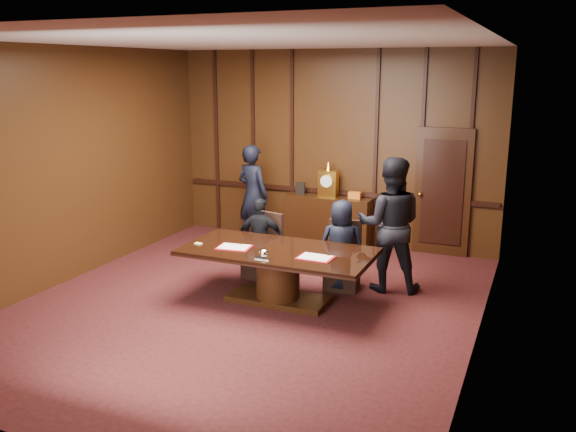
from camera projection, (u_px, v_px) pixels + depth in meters
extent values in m
plane|color=black|center=(248.00, 306.00, 8.33)|extent=(7.00, 7.00, 0.00)
plane|color=silver|center=(243.00, 40.00, 7.50)|extent=(7.00, 7.00, 0.00)
cube|color=black|center=(333.00, 148.00, 11.05)|extent=(6.00, 0.04, 3.50)
cube|color=black|center=(43.00, 254.00, 4.79)|extent=(6.00, 0.04, 3.50)
cube|color=black|center=(66.00, 166.00, 9.06)|extent=(0.04, 7.00, 3.50)
cube|color=black|center=(486.00, 199.00, 6.77)|extent=(0.04, 7.00, 3.50)
cube|color=black|center=(332.00, 192.00, 11.21)|extent=(5.90, 0.05, 0.08)
cube|color=black|center=(443.00, 192.00, 10.40)|extent=(0.95, 0.06, 2.20)
sphere|color=gold|center=(420.00, 194.00, 10.49)|extent=(0.08, 0.08, 0.08)
cube|color=black|center=(328.00, 221.00, 11.14)|extent=(1.60, 0.45, 0.90)
cube|color=black|center=(292.00, 239.00, 11.51)|extent=(0.12, 0.40, 0.06)
cube|color=black|center=(364.00, 247.00, 10.97)|extent=(0.12, 0.40, 0.06)
cube|color=gold|center=(328.00, 184.00, 10.98)|extent=(0.34, 0.18, 0.48)
cylinder|color=white|center=(326.00, 181.00, 10.87)|extent=(0.22, 0.03, 0.22)
cone|color=gold|center=(328.00, 166.00, 10.90)|extent=(0.14, 0.14, 0.16)
cube|color=black|center=(300.00, 188.00, 11.23)|extent=(0.18, 0.04, 0.22)
cube|color=orange|center=(355.00, 195.00, 10.85)|extent=(0.22, 0.12, 0.12)
cube|color=black|center=(278.00, 299.00, 8.48)|extent=(1.40, 0.60, 0.08)
cylinder|color=black|center=(278.00, 275.00, 8.40)|extent=(0.60, 0.60, 0.62)
cube|color=black|center=(278.00, 253.00, 8.33)|extent=(2.62, 1.32, 0.02)
cube|color=black|center=(278.00, 251.00, 8.32)|extent=(2.60, 1.30, 0.06)
cube|color=maroon|center=(234.00, 247.00, 8.38)|extent=(0.50, 0.38, 0.01)
cube|color=white|center=(234.00, 247.00, 8.38)|extent=(0.43, 0.33, 0.01)
cube|color=maroon|center=(316.00, 258.00, 7.93)|extent=(0.47, 0.34, 0.01)
cube|color=white|center=(316.00, 257.00, 7.92)|extent=(0.41, 0.29, 0.01)
cube|color=white|center=(264.00, 258.00, 7.91)|extent=(0.20, 0.14, 0.01)
ellipsoid|color=white|center=(264.00, 254.00, 7.90)|extent=(0.13, 0.13, 0.10)
cube|color=#FFE27C|center=(198.00, 244.00, 8.56)|extent=(0.11, 0.09, 0.01)
cube|color=black|center=(262.00, 263.00, 9.45)|extent=(0.58, 0.58, 0.46)
cube|color=black|center=(270.00, 229.00, 9.49)|extent=(0.48, 0.17, 0.55)
cylinder|color=black|center=(245.00, 272.00, 9.37)|extent=(0.04, 0.04, 0.23)
cylinder|color=black|center=(279.00, 267.00, 9.58)|extent=(0.04, 0.04, 0.23)
cube|color=black|center=(342.00, 273.00, 8.95)|extent=(0.54, 0.54, 0.46)
cube|color=black|center=(345.00, 238.00, 9.03)|extent=(0.48, 0.13, 0.55)
cylinder|color=black|center=(324.00, 283.00, 8.88)|extent=(0.04, 0.04, 0.23)
cylinder|color=black|center=(359.00, 278.00, 9.08)|extent=(0.04, 0.04, 0.23)
imported|color=black|center=(260.00, 239.00, 9.31)|extent=(0.79, 0.49, 1.25)
imported|color=black|center=(342.00, 245.00, 8.80)|extent=(0.76, 0.62, 1.34)
imported|color=black|center=(253.00, 195.00, 11.08)|extent=(0.77, 0.62, 1.84)
imported|color=black|center=(390.00, 225.00, 8.75)|extent=(1.10, 0.95, 1.96)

